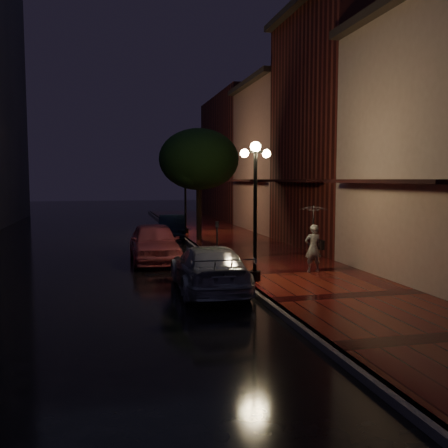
{
  "coord_description": "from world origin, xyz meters",
  "views": [
    {
      "loc": [
        -4.11,
        -19.74,
        3.31
      ],
      "look_at": [
        0.77,
        0.98,
        1.4
      ],
      "focal_mm": 40.0,
      "sensor_mm": 36.0,
      "label": 1
    }
  ],
  "objects": [
    {
      "name": "streetlamp_far",
      "position": [
        0.35,
        9.0,
        2.6
      ],
      "size": [
        0.96,
        0.36,
        4.31
      ],
      "color": "black",
      "rests_on": "sidewalk"
    },
    {
      "name": "silver_car",
      "position": [
        -1.22,
        -5.51,
        0.69
      ],
      "size": [
        2.07,
        4.8,
        1.38
      ],
      "primitive_type": "imported",
      "rotation": [
        0.0,
        0.0,
        3.11
      ],
      "color": "#93949A",
      "rests_on": "ground"
    },
    {
      "name": "streetlamp_near",
      "position": [
        0.35,
        -5.0,
        2.6
      ],
      "size": [
        0.96,
        0.36,
        4.31
      ],
      "color": "black",
      "rests_on": "sidewalk"
    },
    {
      "name": "sidewalk",
      "position": [
        2.25,
        0.0,
        0.07
      ],
      "size": [
        4.5,
        60.0,
        0.15
      ],
      "primitive_type": "cube",
      "color": "#4B0D0F",
      "rests_on": "ground"
    },
    {
      "name": "storefront_extra",
      "position": [
        7.0,
        20.0,
        5.0
      ],
      "size": [
        5.0,
        12.0,
        10.0
      ],
      "primitive_type": "cube",
      "color": "#511914",
      "rests_on": "ground"
    },
    {
      "name": "storefront_far",
      "position": [
        7.0,
        10.0,
        4.5
      ],
      "size": [
        5.0,
        8.0,
        9.0
      ],
      "primitive_type": "cube",
      "color": "#8C5951",
      "rests_on": "ground"
    },
    {
      "name": "storefront_mid",
      "position": [
        7.0,
        2.0,
        5.5
      ],
      "size": [
        5.0,
        8.0,
        11.0
      ],
      "primitive_type": "cube",
      "color": "#511914",
      "rests_on": "ground"
    },
    {
      "name": "ground",
      "position": [
        0.0,
        0.0,
        0.0
      ],
      "size": [
        120.0,
        120.0,
        0.0
      ],
      "primitive_type": "plane",
      "color": "black",
      "rests_on": "ground"
    },
    {
      "name": "curb",
      "position": [
        0.0,
        0.0,
        0.07
      ],
      "size": [
        0.25,
        60.0,
        0.15
      ],
      "primitive_type": "cube",
      "color": "#595451",
      "rests_on": "ground"
    },
    {
      "name": "parking_meter",
      "position": [
        0.15,
        -0.44,
        1.05
      ],
      "size": [
        0.15,
        0.12,
        1.49
      ],
      "rotation": [
        0.0,
        0.0,
        -0.13
      ],
      "color": "black",
      "rests_on": "sidewalk"
    },
    {
      "name": "woman_with_umbrella",
      "position": [
        2.73,
        -3.99,
        1.66
      ],
      "size": [
        0.95,
        0.97,
        2.28
      ],
      "rotation": [
        0.0,
        0.0,
        3.13
      ],
      "color": "silver",
      "rests_on": "sidewalk"
    },
    {
      "name": "pink_car",
      "position": [
        -2.29,
        0.17,
        0.79
      ],
      "size": [
        1.89,
        4.65,
        1.58
      ],
      "primitive_type": "imported",
      "rotation": [
        0.0,
        0.0,
        -0.0
      ],
      "color": "#BE4E57",
      "rests_on": "ground"
    },
    {
      "name": "street_tree",
      "position": [
        0.61,
        5.99,
        4.24
      ],
      "size": [
        4.16,
        4.16,
        5.8
      ],
      "color": "black",
      "rests_on": "sidewalk"
    },
    {
      "name": "navy_car",
      "position": [
        -0.6,
        7.75,
        0.67
      ],
      "size": [
        1.96,
        4.21,
        1.34
      ],
      "primitive_type": "imported",
      "rotation": [
        0.0,
        0.0,
        -0.14
      ],
      "color": "black",
      "rests_on": "ground"
    }
  ]
}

